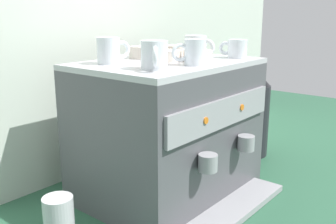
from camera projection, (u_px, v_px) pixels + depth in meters
name	position (u px, v px, depth m)	size (l,w,h in m)	color
ground_plane	(168.00, 190.00, 1.40)	(4.00, 4.00, 0.00)	#28563D
tiled_backsplash_wall	(94.00, 44.00, 1.50)	(2.80, 0.03, 1.00)	silver
espresso_machine	(169.00, 129.00, 1.34)	(0.59, 0.53, 0.46)	#4C4C51
ceramic_cup_0	(236.00, 49.00, 1.37)	(0.07, 0.10, 0.06)	silver
ceramic_cup_1	(197.00, 47.00, 1.36)	(0.08, 0.12, 0.08)	silver
ceramic_cup_2	(193.00, 52.00, 1.17)	(0.09, 0.08, 0.08)	silver
ceramic_cup_3	(110.00, 51.00, 1.20)	(0.11, 0.07, 0.08)	silver
ceramic_cup_4	(154.00, 55.00, 1.08)	(0.10, 0.10, 0.08)	silver
ceramic_bowl_0	(174.00, 51.00, 1.45)	(0.09, 0.09, 0.04)	beige
ceramic_bowl_1	(164.00, 56.00, 1.27)	(0.11, 0.11, 0.04)	beige
ceramic_bowl_2	(145.00, 52.00, 1.37)	(0.11, 0.11, 0.04)	beige
ceramic_bowl_3	(198.00, 56.00, 1.27)	(0.10, 0.10, 0.04)	beige
coffee_grinder	(248.00, 110.00, 1.72)	(0.18, 0.18, 0.41)	black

